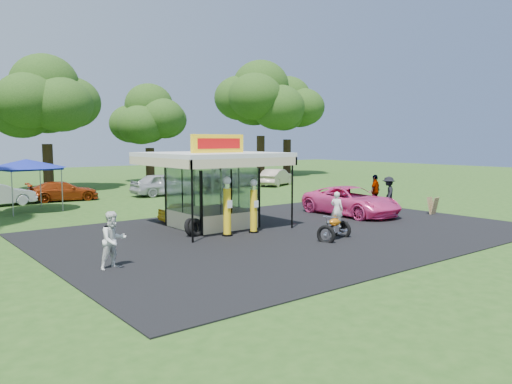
% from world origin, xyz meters
% --- Properties ---
extents(ground, '(120.00, 120.00, 0.00)m').
position_xyz_m(ground, '(0.00, 0.00, 0.00)').
color(ground, '#264D18').
rests_on(ground, ground).
extents(asphalt_apron, '(20.00, 14.00, 0.04)m').
position_xyz_m(asphalt_apron, '(0.00, 2.00, 0.02)').
color(asphalt_apron, black).
rests_on(asphalt_apron, ground).
extents(gas_station_kiosk, '(5.40, 5.40, 4.18)m').
position_xyz_m(gas_station_kiosk, '(-2.00, 4.99, 1.78)').
color(gas_station_kiosk, white).
rests_on(gas_station_kiosk, ground).
extents(gas_pump_left, '(0.46, 0.46, 2.46)m').
position_xyz_m(gas_pump_left, '(-2.71, 2.78, 1.18)').
color(gas_pump_left, black).
rests_on(gas_pump_left, ground).
extents(gas_pump_right, '(0.43, 0.43, 2.30)m').
position_xyz_m(gas_pump_right, '(-1.42, 2.68, 1.10)').
color(gas_pump_right, black).
rests_on(gas_pump_right, ground).
extents(motorcycle, '(1.75, 1.19, 1.99)m').
position_xyz_m(motorcycle, '(0.28, -0.41, 0.77)').
color(motorcycle, black).
rests_on(motorcycle, ground).
extents(spare_tires, '(0.98, 0.77, 0.79)m').
position_xyz_m(spare_tires, '(-3.83, 3.58, 0.39)').
color(spare_tires, black).
rests_on(spare_tires, ground).
extents(a_frame_sign, '(0.54, 0.51, 0.93)m').
position_xyz_m(a_frame_sign, '(9.26, 0.99, 0.47)').
color(a_frame_sign, '#593819').
rests_on(a_frame_sign, ground).
extents(kiosk_car, '(2.82, 1.13, 0.96)m').
position_xyz_m(kiosk_car, '(-2.00, 7.20, 0.48)').
color(kiosk_car, yellow).
rests_on(kiosk_car, ground).
extents(pink_sedan, '(2.63, 5.50, 1.51)m').
position_xyz_m(pink_sedan, '(5.68, 3.50, 0.76)').
color(pink_sedan, '#F84395').
rests_on(pink_sedan, ground).
extents(spectator_west, '(0.97, 0.82, 1.78)m').
position_xyz_m(spectator_west, '(-8.40, 0.66, 0.89)').
color(spectator_west, white).
rests_on(spectator_west, ground).
extents(spectator_east_a, '(1.39, 1.32, 1.89)m').
position_xyz_m(spectator_east_a, '(8.98, 3.63, 0.95)').
color(spectator_east_a, black).
rests_on(spectator_east_a, ground).
extents(spectator_east_b, '(1.21, 0.77, 1.92)m').
position_xyz_m(spectator_east_b, '(9.32, 4.84, 0.96)').
color(spectator_east_b, gray).
rests_on(spectator_east_b, ground).
extents(bg_car_b, '(4.57, 2.33, 1.27)m').
position_xyz_m(bg_car_b, '(-4.18, 19.27, 0.63)').
color(bg_car_b, '#97300B').
rests_on(bg_car_b, ground).
extents(bg_car_c, '(4.80, 2.09, 1.61)m').
position_xyz_m(bg_car_c, '(2.52, 18.12, 0.80)').
color(bg_car_c, '#B5B6BA').
rests_on(bg_car_c, ground).
extents(bg_car_d, '(5.74, 2.71, 1.58)m').
position_xyz_m(bg_car_d, '(9.75, 20.41, 0.79)').
color(bg_car_d, slate).
rests_on(bg_car_d, ground).
extents(bg_car_e, '(4.63, 3.34, 1.45)m').
position_xyz_m(bg_car_e, '(13.88, 19.10, 0.73)').
color(bg_car_e, '#B8A68C').
rests_on(bg_car_e, ground).
extents(tent_west, '(4.14, 4.14, 2.90)m').
position_xyz_m(tent_west, '(-7.19, 15.68, 2.62)').
color(tent_west, gray).
rests_on(tent_west, ground).
extents(tent_east, '(4.13, 4.13, 2.89)m').
position_xyz_m(tent_east, '(5.93, 17.09, 2.62)').
color(tent_east, gray).
rests_on(tent_east, ground).
extents(oak_far_c, '(8.73, 8.73, 10.29)m').
position_xyz_m(oak_far_c, '(-2.88, 27.03, 6.53)').
color(oak_far_c, black).
rests_on(oak_far_c, ground).
extents(oak_far_d, '(7.50, 7.50, 8.93)m').
position_xyz_m(oak_far_d, '(6.83, 29.05, 5.69)').
color(oak_far_d, black).
rests_on(oak_far_d, ground).
extents(oak_far_e, '(10.32, 10.32, 12.28)m').
position_xyz_m(oak_far_e, '(20.23, 29.21, 7.84)').
color(oak_far_e, black).
rests_on(oak_far_e, ground).
extents(oak_far_f, '(9.10, 9.10, 10.96)m').
position_xyz_m(oak_far_f, '(24.39, 29.52, 7.04)').
color(oak_far_f, black).
rests_on(oak_far_f, ground).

